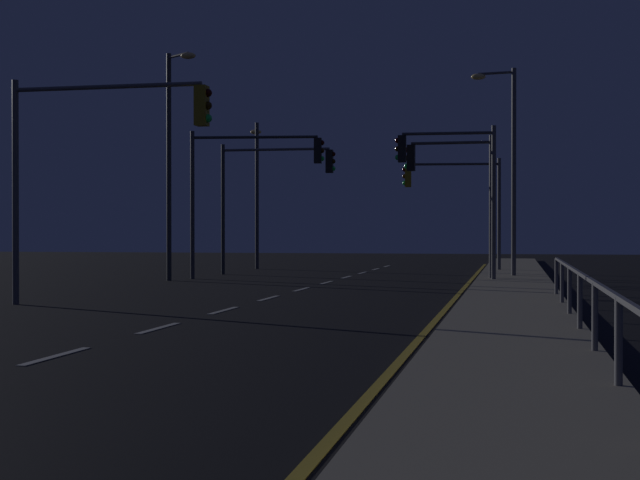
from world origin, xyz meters
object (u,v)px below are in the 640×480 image
traffic_light_near_left (271,181)px  traffic_light_overhead_east (451,172)px  traffic_light_mid_right (99,142)px  street_lamp_median (257,181)px  traffic_light_near_right (453,179)px  traffic_light_far_left (455,191)px  street_lamp_mid_block (172,147)px  street_lamp_far_end (508,153)px  traffic_light_far_center (249,173)px

traffic_light_near_left → traffic_light_overhead_east: bearing=-30.5°
traffic_light_mid_right → street_lamp_median: size_ratio=0.79×
traffic_light_near_right → traffic_light_far_left: bearing=93.0°
street_lamp_median → street_lamp_mid_block: bearing=-90.0°
street_lamp_far_end → street_lamp_mid_block: size_ratio=0.94×
traffic_light_near_right → traffic_light_mid_right: traffic_light_mid_right is taller
traffic_light_far_left → traffic_light_near_right: 7.33m
traffic_light_overhead_east → street_lamp_median: 14.69m
traffic_light_far_left → traffic_light_far_center: bearing=-135.3°
traffic_light_near_left → street_lamp_far_end: size_ratio=0.70×
traffic_light_far_center → traffic_light_near_left: size_ratio=1.03×
traffic_light_far_center → street_lamp_mid_block: 3.15m
street_lamp_median → traffic_light_far_left: bearing=-14.0°
traffic_light_far_center → traffic_light_mid_right: (0.00, -13.18, -0.06)m
traffic_light_near_left → traffic_light_mid_right: bearing=-89.8°
street_lamp_mid_block → traffic_light_near_right: bearing=10.0°
traffic_light_far_left → street_lamp_median: size_ratio=0.69×
traffic_light_far_center → traffic_light_near_left: (-0.05, 3.56, -0.12)m
traffic_light_far_center → traffic_light_near_left: traffic_light_far_center is taller
traffic_light_mid_right → street_lamp_mid_block: bearing=102.0°
traffic_light_overhead_east → traffic_light_near_left: bearing=149.5°
traffic_light_overhead_east → street_lamp_median: bearing=133.4°
street_lamp_far_end → street_lamp_median: street_lamp_far_end is taller
traffic_light_far_left → traffic_light_mid_right: (-7.32, -20.44, 0.36)m
traffic_light_near_right → traffic_light_near_left: bearing=154.9°
traffic_light_far_center → street_lamp_median: bearing=103.9°
street_lamp_far_end → traffic_light_overhead_east: bearing=-122.3°
traffic_light_near_right → traffic_light_overhead_east: size_ratio=0.95×
traffic_light_overhead_east → traffic_light_mid_right: bearing=-122.3°
traffic_light_near_right → traffic_light_near_left: (-7.75, 3.63, 0.18)m
traffic_light_near_left → street_lamp_median: 6.57m
street_lamp_mid_block → traffic_light_near_left: bearing=66.5°
traffic_light_near_right → traffic_light_near_left: 8.56m
traffic_light_far_center → street_lamp_mid_block: bearing=-142.4°
traffic_light_near_left → street_lamp_median: (-2.34, 6.12, 0.37)m
street_lamp_mid_block → traffic_light_mid_right: bearing=-78.0°
street_lamp_far_end → street_lamp_median: (-12.03, 7.61, -0.52)m
traffic_light_near_right → traffic_light_overhead_east: bearing=-90.8°
traffic_light_far_left → traffic_light_far_center: size_ratio=0.87×
traffic_light_far_left → traffic_light_near_left: (-7.37, -3.70, 0.30)m
street_lamp_mid_block → street_lamp_median: bearing=90.0°
traffic_light_overhead_east → street_lamp_median: size_ratio=0.76×
traffic_light_far_left → traffic_light_far_center: (-7.32, -7.25, 0.42)m
street_lamp_mid_block → traffic_light_overhead_east: bearing=4.8°
street_lamp_far_end → traffic_light_far_center: bearing=-167.9°
traffic_light_overhead_east → traffic_light_near_right: bearing=89.2°
traffic_light_far_center → traffic_light_near_right: 7.71m
traffic_light_far_center → traffic_light_near_left: bearing=90.9°
traffic_light_near_left → traffic_light_near_right: bearing=-25.1°
traffic_light_mid_right → street_lamp_median: 22.99m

